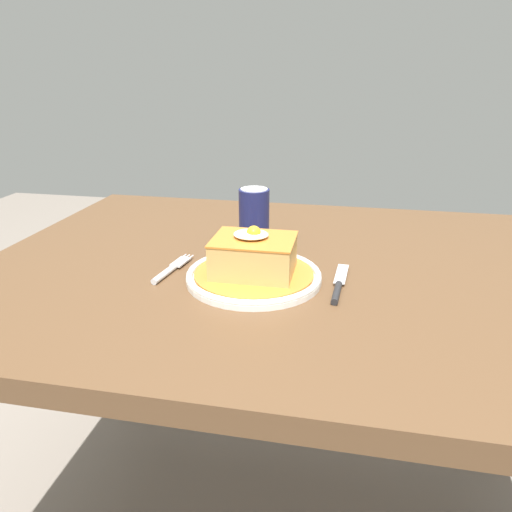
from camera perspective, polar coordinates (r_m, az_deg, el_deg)
dining_table at (r=0.99m, az=5.12°, el=-6.39°), size 1.27×0.90×0.72m
main_plate at (r=0.87m, az=-0.26°, el=-2.38°), size 0.25×0.25×0.02m
sandwich_meal at (r=0.85m, az=-0.27°, el=-0.28°), size 0.22×0.22×0.09m
fork at (r=0.91m, az=-10.30°, el=-1.66°), size 0.04×0.14×0.01m
knife at (r=0.84m, az=9.80°, el=-3.68°), size 0.03×0.17×0.01m
soda_can at (r=1.04m, az=-0.23°, el=4.73°), size 0.07×0.07×0.12m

